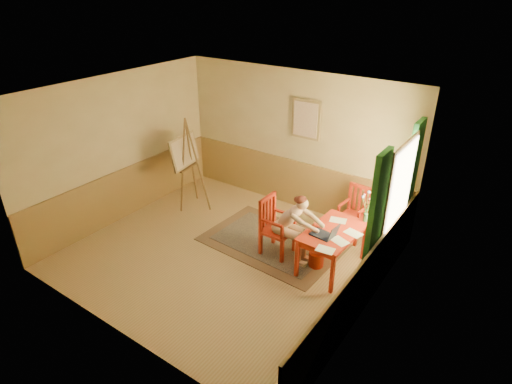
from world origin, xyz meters
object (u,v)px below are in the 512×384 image
Objects in this scene: laptop at (326,234)px; chair_left at (275,226)px; chair_back at (354,213)px; figure at (292,224)px; easel at (186,155)px; table at (333,235)px.

chair_left is at bearing 174.90° from laptop.
chair_back is 1.37m from laptop.
easel is at bearing 171.15° from figure.
table is at bearing -4.69° from easel.
table is 2.82× the size of laptop.
chair_back is 0.81× the size of figure.
table is 0.65× the size of easel.
chair_back is (-0.09, 1.10, -0.13)m from table.
table is 0.69m from figure.
chair_back reaches higher than laptop.
chair_left reaches higher than chair_back.
figure is (0.32, 0.01, 0.15)m from chair_left.
chair_back is at bearing 93.07° from laptop.
laptop is at bearing -8.74° from easel.
easel is (-3.38, 0.52, 0.36)m from laptop.
chair_back is 0.52× the size of easel.
laptop is 0.23× the size of easel.
laptop reaches higher than table.
table is 0.28m from laptop.
table is 1.00× the size of figure.
table is at bearing 8.78° from chair_left.
figure is 2.79m from easel.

